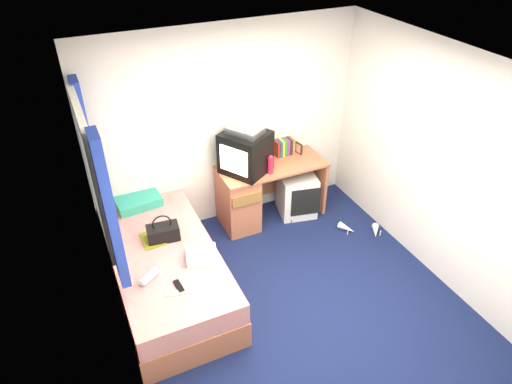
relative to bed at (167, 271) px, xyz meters
name	(u,v)px	position (x,y,z in m)	size (l,w,h in m)	color
ground	(293,303)	(1.10, -0.70, -0.27)	(3.40, 3.40, 0.00)	#0C1438
room_shell	(301,183)	(1.10, -0.70, 1.18)	(3.40, 3.40, 3.40)	white
bed	(167,271)	(0.00, 0.00, 0.00)	(1.01, 2.00, 0.54)	#B16849
pillow	(138,202)	(-0.04, 0.87, 0.33)	(0.48, 0.31, 0.11)	#196FA8
desk	(251,194)	(1.27, 0.74, 0.14)	(1.30, 0.55, 0.75)	#B16849
storage_cube	(297,194)	(1.88, 0.66, 0.01)	(0.44, 0.44, 0.55)	silver
crt_tv	(245,152)	(1.21, 0.74, 0.73)	(0.64, 0.65, 0.49)	black
vcr	(245,130)	(1.21, 0.74, 1.01)	(0.38, 0.27, 0.07)	#BCBCBE
book_row	(284,147)	(1.80, 0.90, 0.58)	(0.24, 0.13, 0.20)	maroon
picture_frame	(299,148)	(1.98, 0.85, 0.55)	(0.02, 0.12, 0.14)	black
pink_water_bottle	(270,165)	(1.45, 0.57, 0.58)	(0.07, 0.07, 0.21)	red
aerosol_can	(259,161)	(1.38, 0.75, 0.56)	(0.04, 0.04, 0.16)	silver
handbag	(163,232)	(0.05, 0.18, 0.36)	(0.33, 0.21, 0.30)	black
towel	(201,255)	(0.31, -0.26, 0.32)	(0.28, 0.24, 0.09)	white
magazine	(153,239)	(-0.05, 0.21, 0.28)	(0.21, 0.28, 0.01)	yellow
water_bottle	(149,277)	(-0.22, -0.33, 0.31)	(0.07, 0.07, 0.20)	white
colour_swatch_fan	(179,293)	(-0.03, -0.60, 0.28)	(0.22, 0.06, 0.01)	#FFA638
remote_control	(179,286)	(0.00, -0.53, 0.28)	(0.05, 0.16, 0.02)	black
window_assembly	(96,176)	(-0.45, 0.20, 1.15)	(0.11, 1.42, 1.40)	silver
white_heels	(361,230)	(2.39, -0.05, -0.23)	(0.47, 0.43, 0.09)	silver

